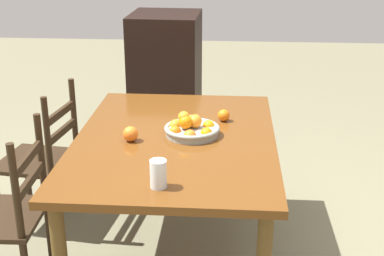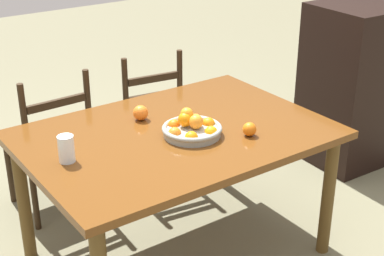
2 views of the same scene
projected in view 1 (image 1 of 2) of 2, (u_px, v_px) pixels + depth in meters
ground_plane at (177, 255)px, 3.15m from camera, size 12.00×12.00×0.00m
dining_table at (176, 151)px, 2.91m from camera, size 1.50×1.06×0.74m
chair_near_window at (5, 217)px, 2.72m from camera, size 0.46×0.46×0.91m
chair_by_cabinet at (43, 161)px, 3.36m from camera, size 0.48×0.48×0.91m
cabinet at (166, 82)px, 4.50m from camera, size 0.60×0.56×1.13m
fruit_bowl at (191, 129)px, 2.90m from camera, size 0.30×0.30×0.13m
orange_loose_0 at (224, 115)px, 3.10m from camera, size 0.07×0.07×0.07m
orange_loose_1 at (131, 134)px, 2.82m from camera, size 0.08×0.08×0.08m
drinking_glass at (158, 174)px, 2.32m from camera, size 0.07×0.07×0.13m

